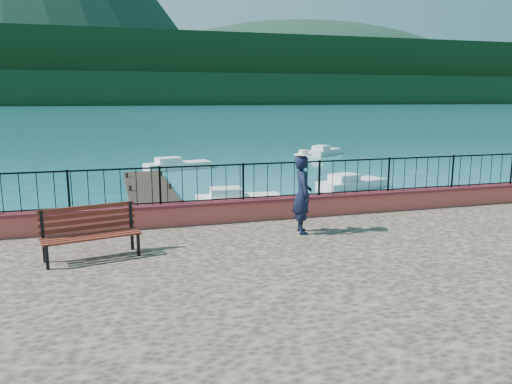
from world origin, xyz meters
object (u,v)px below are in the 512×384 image
park_bench (92,244)px  boat_2 (352,181)px  boat_5 (324,150)px  boat_0 (64,227)px  person (302,194)px  boat_1 (239,196)px  boat_4 (178,163)px

park_bench → boat_2: bearing=31.9°
boat_2 → boat_5: 14.95m
boat_0 → boat_2: 14.20m
person → boat_1: (0.65, 8.79, -1.76)m
person → boat_2: size_ratio=0.52×
boat_4 → park_bench: bearing=-116.9°
park_bench → boat_1: bearing=47.2°
boat_0 → boat_2: same height
boat_1 → boat_5: (11.22, 16.41, 0.00)m
boat_4 → boat_2: bearing=-66.3°
person → boat_4: 20.49m
boat_2 → boat_5: size_ratio=1.05×
boat_2 → boat_4: bearing=111.1°
person → boat_5: (11.87, 25.20, -1.76)m
boat_2 → boat_5: bearing=54.0°
boat_4 → boat_5: size_ratio=1.20×
boat_1 → boat_0: bearing=-148.1°
person → park_bench: bearing=106.6°
person → boat_1: 8.99m
boat_0 → boat_2: (13.05, 5.60, 0.00)m
boat_0 → park_bench: bearing=-102.6°
boat_0 → boat_4: 16.01m
park_bench → person: 4.99m
boat_1 → boat_2: size_ratio=0.97×
boat_4 → boat_5: (12.21, 4.79, 0.00)m
boat_0 → boat_2: bearing=0.5°
boat_0 → boat_2: size_ratio=1.09×
boat_1 → boat_2: bearing=24.3°
boat_0 → person: bearing=-65.0°
park_bench → boat_0: (-1.08, 6.08, -1.12)m
boat_2 → boat_5: (4.80, 14.16, 0.00)m
person → boat_2: (7.07, 11.04, -1.76)m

